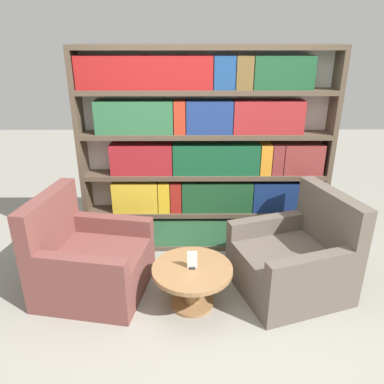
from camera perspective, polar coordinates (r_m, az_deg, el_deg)
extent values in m
plane|color=gray|center=(3.36, 2.66, -19.02)|extent=(14.00, 14.00, 0.00)
cube|color=silver|center=(4.06, 1.99, 6.19)|extent=(2.61, 0.05, 2.16)
cube|color=brown|center=(4.09, -16.24, 5.43)|extent=(0.05, 0.30, 2.16)
cube|color=brown|center=(4.19, 19.91, 5.37)|extent=(0.05, 0.30, 2.16)
cube|color=brown|center=(4.36, 1.87, -7.69)|extent=(2.51, 0.30, 0.05)
cube|color=brown|center=(4.17, 1.94, -2.86)|extent=(2.51, 0.30, 0.05)
cube|color=brown|center=(4.01, 2.02, 2.72)|extent=(2.51, 0.30, 0.05)
cube|color=brown|center=(3.88, 2.11, 8.73)|extent=(2.51, 0.30, 0.05)
cube|color=brown|center=(3.80, 2.20, 15.07)|extent=(2.51, 0.30, 0.05)
cube|color=brown|center=(3.77, 2.30, 21.22)|extent=(2.51, 0.30, 0.05)
cube|color=navy|center=(4.32, -10.64, -5.64)|extent=(0.44, 0.20, 0.32)
cube|color=#316A41|center=(4.25, 0.91, -5.71)|extent=(1.26, 0.20, 0.32)
cube|color=gold|center=(4.37, 13.54, -5.52)|extent=(0.62, 0.20, 0.32)
cube|color=gold|center=(4.11, -8.57, -0.57)|extent=(0.49, 0.20, 0.34)
cube|color=gold|center=(4.08, -4.23, -0.56)|extent=(0.12, 0.20, 0.34)
cube|color=maroon|center=(4.07, -2.44, -0.56)|extent=(0.12, 0.20, 0.34)
cube|color=#1A4926|center=(4.08, 3.82, -0.54)|extent=(0.76, 0.20, 0.34)
cube|color=navy|center=(4.18, 13.17, -0.51)|extent=(0.59, 0.20, 0.34)
cube|color=maroon|center=(3.95, -7.66, 5.06)|extent=(0.64, 0.20, 0.32)
cube|color=#144D2C|center=(3.93, 3.67, 5.12)|extent=(0.90, 0.20, 0.32)
cube|color=orange|center=(4.00, 11.05, 5.04)|extent=(0.11, 0.20, 0.32)
cube|color=maroon|center=(4.02, 12.77, 5.02)|extent=(0.11, 0.20, 0.32)
cube|color=maroon|center=(4.09, 16.47, 4.94)|extent=(0.41, 0.20, 0.32)
cube|color=#2D683F|center=(3.85, -8.76, 11.25)|extent=(0.77, 0.20, 0.33)
cube|color=#B1311E|center=(3.81, -1.87, 11.38)|extent=(0.11, 0.20, 0.33)
cube|color=navy|center=(3.82, 2.65, 11.38)|extent=(0.46, 0.20, 0.33)
cube|color=maroon|center=(3.89, 11.49, 11.18)|extent=(0.70, 0.20, 0.33)
cube|color=maroon|center=(3.78, -7.22, 17.61)|extent=(1.30, 0.20, 0.31)
cube|color=navy|center=(3.77, 4.92, 17.69)|extent=(0.20, 0.20, 0.31)
cube|color=brown|center=(3.79, 7.92, 17.59)|extent=(0.16, 0.20, 0.31)
cube|color=#1A4C2B|center=(3.86, 13.70, 17.28)|extent=(0.57, 0.20, 0.31)
cube|color=brown|center=(3.68, -14.55, -11.49)|extent=(1.05, 1.01, 0.42)
cube|color=brown|center=(3.61, -20.95, -4.28)|extent=(0.29, 0.88, 0.53)
cube|color=brown|center=(3.21, -16.57, -10.87)|extent=(0.79, 0.25, 0.17)
cube|color=brown|center=(3.79, -11.80, -4.86)|extent=(0.79, 0.25, 0.17)
cube|color=brown|center=(3.68, 14.55, -11.41)|extent=(1.14, 1.11, 0.42)
cube|color=brown|center=(3.66, 20.42, -3.82)|extent=(0.40, 0.87, 0.53)
cube|color=brown|center=(3.77, 11.09, -4.98)|extent=(0.78, 0.36, 0.17)
cube|color=brown|center=(3.24, 17.55, -10.68)|extent=(0.78, 0.36, 0.17)
cylinder|color=olive|center=(3.41, 0.04, -14.41)|extent=(0.13, 0.13, 0.35)
cylinder|color=olive|center=(3.51, 0.04, -16.47)|extent=(0.39, 0.39, 0.03)
cylinder|color=olive|center=(3.30, 0.04, -11.74)|extent=(0.70, 0.70, 0.04)
cube|color=black|center=(3.29, 0.04, -11.38)|extent=(0.05, 0.06, 0.01)
cube|color=white|center=(3.24, 0.04, -10.27)|extent=(0.09, 0.01, 0.16)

